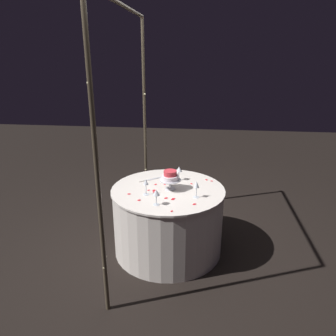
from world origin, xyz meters
name	(u,v)px	position (x,y,z in m)	size (l,w,h in m)	color
ground_plane	(168,248)	(0.00, 0.00, 0.00)	(12.00, 12.00, 0.00)	black
decorative_arch	(126,107)	(0.00, 0.41, 1.56)	(1.93, 0.05, 2.46)	#473D2D
main_table	(168,220)	(0.00, 0.00, 0.36)	(1.18, 1.18, 0.72)	silver
tiered_cake	(170,177)	(-0.01, -0.02, 0.86)	(0.22, 0.22, 0.20)	silver
wine_glass_0	(146,183)	(-0.17, 0.20, 0.84)	(0.06, 0.06, 0.17)	silver
wine_glass_1	(156,193)	(-0.38, 0.07, 0.84)	(0.07, 0.07, 0.15)	silver
wine_glass_2	(179,170)	(0.26, -0.09, 0.84)	(0.07, 0.07, 0.15)	silver
wine_glass_3	(196,186)	(-0.18, -0.30, 0.85)	(0.06, 0.06, 0.17)	silver
cake_knife	(149,180)	(0.22, 0.24, 0.73)	(0.19, 0.25, 0.01)	silver
rose_petal_0	(166,198)	(-0.23, -0.01, 0.72)	(0.04, 0.03, 0.00)	red
rose_petal_1	(206,180)	(0.29, -0.40, 0.72)	(0.04, 0.03, 0.00)	red
rose_petal_2	(172,211)	(-0.49, -0.09, 0.72)	(0.03, 0.02, 0.00)	red
rose_petal_3	(174,180)	(0.23, -0.04, 0.72)	(0.04, 0.03, 0.00)	red
rose_petal_4	(156,184)	(0.10, 0.14, 0.72)	(0.03, 0.02, 0.00)	red
rose_petal_5	(173,199)	(-0.23, -0.08, 0.72)	(0.04, 0.03, 0.00)	red
rose_petal_6	(154,192)	(-0.10, 0.13, 0.72)	(0.03, 0.02, 0.00)	red
rose_petal_7	(192,184)	(0.16, -0.24, 0.72)	(0.03, 0.02, 0.00)	red
rose_petal_8	(129,194)	(-0.18, 0.37, 0.72)	(0.04, 0.03, 0.00)	red
rose_petal_9	(139,200)	(-0.30, 0.24, 0.72)	(0.04, 0.03, 0.00)	red
rose_petal_10	(149,190)	(-0.06, 0.19, 0.72)	(0.03, 0.02, 0.00)	red
rose_petal_11	(212,181)	(0.26, -0.45, 0.72)	(0.03, 0.02, 0.00)	red
rose_petal_12	(165,184)	(0.12, 0.05, 0.72)	(0.04, 0.03, 0.00)	red
rose_petal_13	(194,204)	(-0.33, -0.29, 0.72)	(0.04, 0.03, 0.00)	red
rose_petal_14	(154,190)	(-0.06, 0.14, 0.72)	(0.04, 0.03, 0.00)	red
rose_petal_15	(173,199)	(-0.25, -0.07, 0.72)	(0.04, 0.03, 0.00)	red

